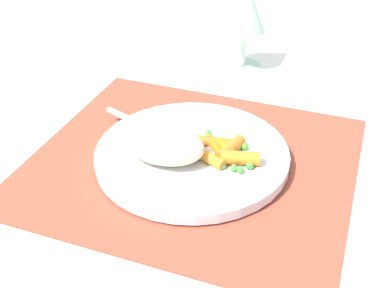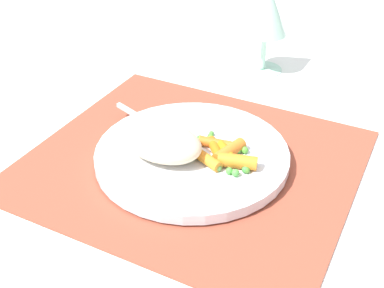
{
  "view_description": "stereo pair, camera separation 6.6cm",
  "coord_description": "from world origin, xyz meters",
  "views": [
    {
      "loc": [
        0.19,
        -0.51,
        0.4
      ],
      "look_at": [
        0.0,
        0.0,
        0.03
      ],
      "focal_mm": 47.3,
      "sensor_mm": 36.0,
      "label": 1
    },
    {
      "loc": [
        0.25,
        -0.49,
        0.4
      ],
      "look_at": [
        0.0,
        0.0,
        0.03
      ],
      "focal_mm": 47.3,
      "sensor_mm": 36.0,
      "label": 2
    }
  ],
  "objects": [
    {
      "name": "placemat",
      "position": [
        0.0,
        0.0,
        0.0
      ],
      "size": [
        0.42,
        0.38,
        0.01
      ],
      "primitive_type": "cube",
      "color": "#9E4733",
      "rests_on": "ground_plane"
    },
    {
      "name": "pea_scatter",
      "position": [
        0.04,
        0.0,
        0.03
      ],
      "size": [
        0.09,
        0.08,
        0.01
      ],
      "color": "green",
      "rests_on": "plate"
    },
    {
      "name": "wine_glass",
      "position": [
        -0.02,
        0.31,
        0.11
      ],
      "size": [
        0.07,
        0.07,
        0.16
      ],
      "color": "#B2E0CC",
      "rests_on": "ground_plane"
    },
    {
      "name": "rice_mound",
      "position": [
        -0.03,
        -0.03,
        0.04
      ],
      "size": [
        0.11,
        0.07,
        0.04
      ],
      "primitive_type": "ellipsoid",
      "color": "beige",
      "rests_on": "plate"
    },
    {
      "name": "carrot_portion",
      "position": [
        0.05,
        0.0,
        0.03
      ],
      "size": [
        0.09,
        0.07,
        0.02
      ],
      "color": "orange",
      "rests_on": "plate"
    },
    {
      "name": "ground_plane",
      "position": [
        0.0,
        0.0,
        0.0
      ],
      "size": [
        2.4,
        2.4,
        0.0
      ],
      "primitive_type": "plane",
      "color": "white"
    },
    {
      "name": "plate",
      "position": [
        0.0,
        0.0,
        0.01
      ],
      "size": [
        0.26,
        0.26,
        0.01
      ],
      "primitive_type": "cylinder",
      "color": "white",
      "rests_on": "placemat"
    },
    {
      "name": "fork",
      "position": [
        -0.03,
        0.01,
        0.02
      ],
      "size": [
        0.2,
        0.08,
        0.01
      ],
      "color": "silver",
      "rests_on": "plate"
    }
  ]
}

